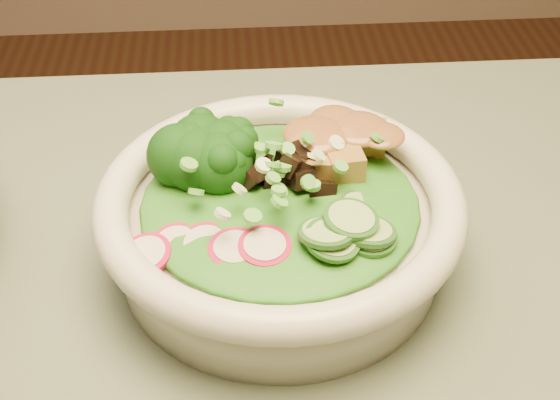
{
  "coord_description": "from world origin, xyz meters",
  "views": [
    {
      "loc": [
        0.03,
        -0.25,
        1.12
      ],
      "look_at": [
        0.06,
        0.14,
        0.8
      ],
      "focal_mm": 50.0,
      "sensor_mm": 36.0,
      "label": 1
    }
  ],
  "objects": [
    {
      "name": "radish_slices",
      "position": [
        0.02,
        0.09,
        0.81
      ],
      "size": [
        0.1,
        0.07,
        0.02
      ],
      "primitive_type": null,
      "rotation": [
        0.0,
        0.0,
        -0.34
      ],
      "color": "#AC0D35",
      "rests_on": "salad_bowl"
    },
    {
      "name": "lettuce_bed",
      "position": [
        0.06,
        0.14,
        0.8
      ],
      "size": [
        0.18,
        0.18,
        0.02
      ],
      "primitive_type": "ellipsoid",
      "color": "#1C5F14",
      "rests_on": "salad_bowl"
    },
    {
      "name": "salad_bowl",
      "position": [
        0.06,
        0.14,
        0.78
      ],
      "size": [
        0.24,
        0.24,
        0.06
      ],
      "rotation": [
        0.0,
        0.0,
        -0.34
      ],
      "color": "beige",
      "rests_on": "dining_table"
    },
    {
      "name": "cucumber_slices",
      "position": [
        0.1,
        0.09,
        0.81
      ],
      "size": [
        0.08,
        0.08,
        0.03
      ],
      "primitive_type": null,
      "rotation": [
        0.0,
        0.0,
        -0.34
      ],
      "color": "#98BF6A",
      "rests_on": "salad_bowl"
    },
    {
      "name": "broccoli_florets",
      "position": [
        0.02,
        0.17,
        0.82
      ],
      "size": [
        0.09,
        0.08,
        0.04
      ],
      "primitive_type": null,
      "rotation": [
        0.0,
        0.0,
        -0.34
      ],
      "color": "black",
      "rests_on": "salad_bowl"
    },
    {
      "name": "scallion_garnish",
      "position": [
        0.06,
        0.14,
        0.82
      ],
      "size": [
        0.17,
        0.17,
        0.02
      ],
      "primitive_type": null,
      "color": "#5AB13E",
      "rests_on": "salad_bowl"
    },
    {
      "name": "peanut_sauce",
      "position": [
        0.1,
        0.17,
        0.83
      ],
      "size": [
        0.06,
        0.05,
        0.01
      ],
      "primitive_type": "ellipsoid",
      "color": "brown",
      "rests_on": "tofu_cubes"
    },
    {
      "name": "tofu_cubes",
      "position": [
        0.1,
        0.17,
        0.81
      ],
      "size": [
        0.09,
        0.08,
        0.03
      ],
      "primitive_type": null,
      "rotation": [
        0.0,
        0.0,
        -0.34
      ],
      "color": "olive",
      "rests_on": "salad_bowl"
    },
    {
      "name": "mushroom_heap",
      "position": [
        0.06,
        0.14,
        0.82
      ],
      "size": [
        0.08,
        0.08,
        0.04
      ],
      "primitive_type": null,
      "rotation": [
        0.0,
        0.0,
        -0.34
      ],
      "color": "black",
      "rests_on": "salad_bowl"
    }
  ]
}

